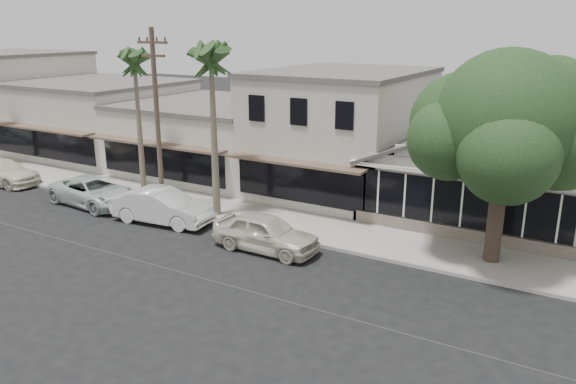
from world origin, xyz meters
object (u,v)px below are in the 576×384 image
Objects in this scene: shade_tree at (505,125)px; utility_pole at (157,118)px; car_1 at (162,206)px; car_3 at (2,172)px; car_0 at (266,233)px; car_2 at (94,192)px.

utility_pole is at bearing -173.15° from shade_tree.
car_1 reaches higher than car_3.
car_1 is at bearing -47.65° from utility_pole.
car_1 is (-6.08, 0.44, 0.03)m from car_0.
utility_pole is 12.54m from car_3.
car_2 is at bearing -95.35° from car_3.
car_0 is 19.07m from car_3.
shade_tree reaches higher than car_1.
shade_tree reaches higher than car_2.
car_0 is 0.93× the size of car_1.
car_0 is at bearing -13.19° from utility_pole.
car_1 is 15.51m from shade_tree.
utility_pole is 1.08× the size of shade_tree.
car_3 is at bearing 94.24° from car_2.
car_3 is 27.97m from shade_tree.
car_3 is at bearing 87.72° from car_0.
car_1 is 0.59× the size of shade_tree.
car_3 is 0.60× the size of shade_tree.
car_0 is 0.87× the size of car_2.
car_0 is at bearing -97.01° from car_3.
utility_pole is 1.79× the size of car_3.
car_0 is 6.09m from car_1.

